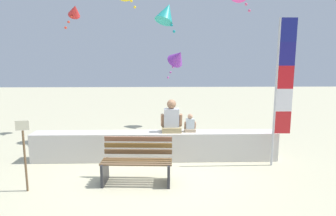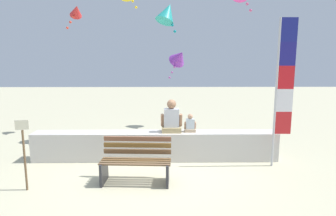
{
  "view_description": "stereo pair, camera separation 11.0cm",
  "coord_description": "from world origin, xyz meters",
  "px_view_note": "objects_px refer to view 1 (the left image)",
  "views": [
    {
      "loc": [
        0.13,
        -6.16,
        2.47
      ],
      "look_at": [
        0.32,
        0.81,
        1.3
      ],
      "focal_mm": 31.13,
      "sensor_mm": 36.0,
      "label": 1
    },
    {
      "loc": [
        0.24,
        -6.16,
        2.47
      ],
      "look_at": [
        0.32,
        0.81,
        1.3
      ],
      "focal_mm": 31.13,
      "sensor_mm": 36.0,
      "label": 2
    }
  ],
  "objects_px": {
    "kite_red": "(74,11)",
    "sign_post": "(24,150)",
    "flag_banner": "(282,83)",
    "person_child": "(190,125)",
    "kite_purple": "(178,57)",
    "person_adult": "(171,119)",
    "kite_teal": "(166,13)",
    "park_bench": "(137,163)"
  },
  "relations": [
    {
      "from": "person_child",
      "to": "flag_banner",
      "type": "xyz_separation_m",
      "value": [
        2.01,
        -0.51,
        1.06
      ]
    },
    {
      "from": "person_adult",
      "to": "person_child",
      "type": "bearing_deg",
      "value": 0.06
    },
    {
      "from": "park_bench",
      "to": "kite_red",
      "type": "height_order",
      "value": "kite_red"
    },
    {
      "from": "park_bench",
      "to": "kite_teal",
      "type": "height_order",
      "value": "kite_teal"
    },
    {
      "from": "park_bench",
      "to": "sign_post",
      "type": "xyz_separation_m",
      "value": [
        -2.05,
        -0.38,
        0.4
      ]
    },
    {
      "from": "kite_red",
      "to": "kite_purple",
      "type": "bearing_deg",
      "value": 14.11
    },
    {
      "from": "sign_post",
      "to": "kite_red",
      "type": "bearing_deg",
      "value": 92.16
    },
    {
      "from": "person_child",
      "to": "kite_purple",
      "type": "bearing_deg",
      "value": 91.85
    },
    {
      "from": "kite_red",
      "to": "sign_post",
      "type": "height_order",
      "value": "kite_red"
    },
    {
      "from": "person_child",
      "to": "kite_purple",
      "type": "height_order",
      "value": "kite_purple"
    },
    {
      "from": "person_adult",
      "to": "kite_teal",
      "type": "distance_m",
      "value": 3.22
    },
    {
      "from": "person_adult",
      "to": "flag_banner",
      "type": "distance_m",
      "value": 2.69
    },
    {
      "from": "person_child",
      "to": "kite_teal",
      "type": "distance_m",
      "value": 3.38
    },
    {
      "from": "kite_red",
      "to": "sign_post",
      "type": "bearing_deg",
      "value": -87.84
    },
    {
      "from": "kite_teal",
      "to": "sign_post",
      "type": "bearing_deg",
      "value": -128.79
    },
    {
      "from": "person_adult",
      "to": "kite_red",
      "type": "bearing_deg",
      "value": 138.67
    },
    {
      "from": "flag_banner",
      "to": "kite_red",
      "type": "distance_m",
      "value": 6.59
    },
    {
      "from": "kite_red",
      "to": "kite_teal",
      "type": "distance_m",
      "value": 3.04
    },
    {
      "from": "park_bench",
      "to": "kite_red",
      "type": "bearing_deg",
      "value": 119.19
    },
    {
      "from": "kite_teal",
      "to": "kite_red",
      "type": "bearing_deg",
      "value": 161.41
    },
    {
      "from": "person_adult",
      "to": "kite_red",
      "type": "distance_m",
      "value": 4.93
    },
    {
      "from": "flag_banner",
      "to": "sign_post",
      "type": "bearing_deg",
      "value": -166.91
    },
    {
      "from": "flag_banner",
      "to": "kite_red",
      "type": "height_order",
      "value": "kite_red"
    },
    {
      "from": "park_bench",
      "to": "person_child",
      "type": "distance_m",
      "value": 1.88
    },
    {
      "from": "person_adult",
      "to": "kite_red",
      "type": "xyz_separation_m",
      "value": [
        -2.96,
        2.61,
        2.96
      ]
    },
    {
      "from": "park_bench",
      "to": "person_child",
      "type": "bearing_deg",
      "value": 48.36
    },
    {
      "from": "person_adult",
      "to": "kite_purple",
      "type": "distance_m",
      "value": 3.78
    },
    {
      "from": "park_bench",
      "to": "kite_red",
      "type": "xyz_separation_m",
      "value": [
        -2.21,
        3.96,
        3.57
      ]
    },
    {
      "from": "kite_teal",
      "to": "sign_post",
      "type": "height_order",
      "value": "kite_teal"
    },
    {
      "from": "person_child",
      "to": "kite_red",
      "type": "bearing_deg",
      "value": 142.73
    },
    {
      "from": "flag_banner",
      "to": "sign_post",
      "type": "xyz_separation_m",
      "value": [
        -5.27,
        -1.23,
        -1.13
      ]
    },
    {
      "from": "sign_post",
      "to": "person_adult",
      "type": "bearing_deg",
      "value": 31.81
    },
    {
      "from": "flag_banner",
      "to": "kite_red",
      "type": "relative_size",
      "value": 3.98
    },
    {
      "from": "park_bench",
      "to": "flag_banner",
      "type": "bearing_deg",
      "value": 14.76
    },
    {
      "from": "kite_teal",
      "to": "sign_post",
      "type": "relative_size",
      "value": 0.69
    },
    {
      "from": "kite_teal",
      "to": "person_child",
      "type": "bearing_deg",
      "value": -71.49
    },
    {
      "from": "person_adult",
      "to": "flag_banner",
      "type": "relative_size",
      "value": 0.24
    },
    {
      "from": "flag_banner",
      "to": "kite_teal",
      "type": "relative_size",
      "value": 3.56
    },
    {
      "from": "kite_purple",
      "to": "park_bench",
      "type": "bearing_deg",
      "value": -102.89
    },
    {
      "from": "person_child",
      "to": "flag_banner",
      "type": "relative_size",
      "value": 0.13
    },
    {
      "from": "kite_purple",
      "to": "sign_post",
      "type": "bearing_deg",
      "value": -121.33
    },
    {
      "from": "park_bench",
      "to": "person_child",
      "type": "relative_size",
      "value": 3.19
    }
  ]
}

